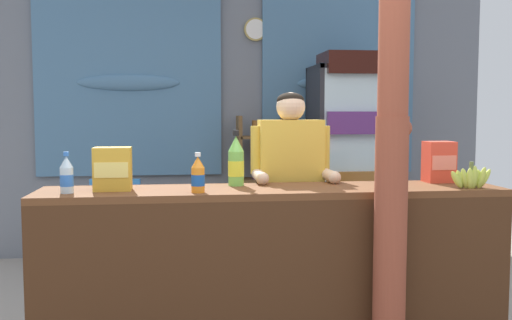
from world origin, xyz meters
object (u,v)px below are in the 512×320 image
(shopkeeper, at_px, (291,179))
(timber_post, at_px, (392,127))
(drink_fridge, at_px, (349,149))
(snack_box_choco_powder, at_px, (113,169))
(stall_counter, at_px, (276,257))
(plastic_lawn_chair, at_px, (113,225))
(soda_bottle_water, at_px, (67,176))
(soda_bottle_orange_soda, at_px, (198,176))
(banana_bunch, at_px, (471,178))
(bottle_shelf_rack, at_px, (262,184))
(snack_box_crackers, at_px, (439,162))
(soda_bottle_lime_soda, at_px, (236,162))

(shopkeeper, bearing_deg, timber_post, -62.04)
(drink_fridge, relative_size, snack_box_choco_powder, 7.96)
(stall_counter, bearing_deg, plastic_lawn_chair, 125.38)
(soda_bottle_water, bearing_deg, soda_bottle_orange_soda, -5.31)
(stall_counter, height_order, banana_bunch, banana_bunch)
(soda_bottle_water, xyz_separation_m, soda_bottle_orange_soda, (0.71, -0.07, -0.00))
(shopkeeper, bearing_deg, plastic_lawn_chair, 140.98)
(drink_fridge, relative_size, soda_bottle_orange_soda, 8.79)
(bottle_shelf_rack, height_order, soda_bottle_orange_soda, bottle_shelf_rack)
(soda_bottle_orange_soda, relative_size, snack_box_choco_powder, 0.91)
(stall_counter, height_order, plastic_lawn_chair, stall_counter)
(drink_fridge, xyz_separation_m, bottle_shelf_rack, (-0.79, 0.29, -0.35))
(timber_post, relative_size, drink_fridge, 1.43)
(soda_bottle_orange_soda, bearing_deg, bottle_shelf_rack, 73.87)
(drink_fridge, bearing_deg, snack_box_choco_powder, -135.50)
(stall_counter, height_order, soda_bottle_orange_soda, soda_bottle_orange_soda)
(bottle_shelf_rack, distance_m, snack_box_crackers, 2.26)
(bottle_shelf_rack, relative_size, banana_bunch, 5.16)
(bottle_shelf_rack, xyz_separation_m, plastic_lawn_chair, (-1.34, -0.76, -0.22))
(stall_counter, distance_m, snack_box_choco_powder, 1.06)
(stall_counter, xyz_separation_m, snack_box_choco_powder, (-0.92, 0.11, 0.51))
(stall_counter, height_order, bottle_shelf_rack, bottle_shelf_rack)
(soda_bottle_orange_soda, bearing_deg, stall_counter, 5.58)
(stall_counter, distance_m, timber_post, 0.98)
(bottle_shelf_rack, bearing_deg, shopkeeper, -91.82)
(shopkeeper, height_order, soda_bottle_lime_soda, shopkeeper)
(bottle_shelf_rack, height_order, soda_bottle_water, bottle_shelf_rack)
(timber_post, distance_m, plastic_lawn_chair, 2.61)
(drink_fridge, bearing_deg, soda_bottle_lime_soda, -124.61)
(drink_fridge, xyz_separation_m, soda_bottle_lime_soda, (-1.23, -1.78, 0.05))
(timber_post, distance_m, soda_bottle_water, 1.78)
(soda_bottle_water, bearing_deg, stall_counter, -1.14)
(plastic_lawn_chair, bearing_deg, soda_bottle_orange_soda, -67.56)
(timber_post, relative_size, banana_bunch, 10.38)
(soda_bottle_water, bearing_deg, bottle_shelf_rack, 58.66)
(bottle_shelf_rack, bearing_deg, drink_fridge, -20.43)
(bottle_shelf_rack, bearing_deg, soda_bottle_orange_soda, -106.13)
(timber_post, bearing_deg, stall_counter, 156.63)
(snack_box_choco_powder, bearing_deg, snack_box_crackers, 4.08)
(soda_bottle_orange_soda, bearing_deg, banana_bunch, -0.52)
(snack_box_crackers, bearing_deg, shopkeeper, 164.07)
(drink_fridge, relative_size, soda_bottle_water, 8.60)
(plastic_lawn_chair, height_order, soda_bottle_orange_soda, soda_bottle_orange_soda)
(stall_counter, xyz_separation_m, drink_fridge, (1.02, 2.02, 0.48))
(drink_fridge, distance_m, soda_bottle_orange_soda, 2.53)
(bottle_shelf_rack, distance_m, plastic_lawn_chair, 1.56)
(soda_bottle_orange_soda, xyz_separation_m, banana_bunch, (1.59, -0.01, -0.04))
(soda_bottle_lime_soda, height_order, snack_box_crackers, soda_bottle_lime_soda)
(stall_counter, relative_size, shopkeeper, 1.75)
(timber_post, height_order, bottle_shelf_rack, timber_post)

